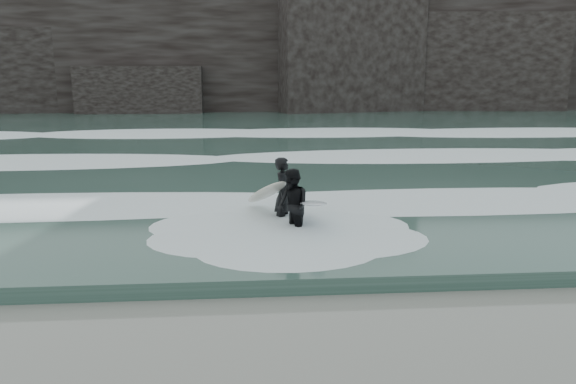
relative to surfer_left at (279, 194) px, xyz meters
name	(u,v)px	position (x,y,z in m)	size (l,w,h in m)	color
sea	(239,129)	(-1.05, 22.03, -0.71)	(90.00, 52.00, 0.30)	#314C43
headland	(239,55)	(-1.05, 39.03, 4.14)	(70.00, 9.00, 10.00)	black
foam_near	(235,195)	(-1.05, 2.03, -0.46)	(60.00, 3.20, 0.20)	white
foam_mid	(237,155)	(-1.05, 9.03, -0.44)	(60.00, 4.00, 0.24)	white
foam_far	(239,131)	(-1.05, 18.03, -0.41)	(60.00, 4.80, 0.30)	white
surfer_left	(279,194)	(0.00, 0.00, 0.00)	(1.28, 2.11, 1.69)	black
surfer_right	(295,206)	(0.27, -0.99, -0.05)	(1.15, 2.00, 1.59)	black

